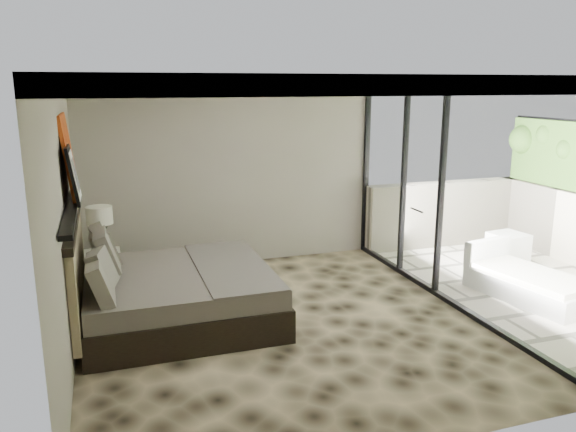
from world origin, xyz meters
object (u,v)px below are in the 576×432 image
object	(u,v)px
bed	(170,292)
nightstand	(101,271)
table_lamp	(100,223)
ottoman	(508,249)
lounger	(527,283)

from	to	relation	value
bed	nightstand	size ratio (longest dim) A/B	4.13
nightstand	table_lamp	distance (m)	0.65
nightstand	ottoman	xyz separation A→B (m)	(6.00, -0.79, -0.03)
bed	lounger	bearing A→B (deg)	-8.67
lounger	bed	bearing A→B (deg)	160.37
bed	ottoman	size ratio (longest dim) A/B	4.57
bed	ottoman	world-z (taller)	bed
nightstand	lounger	bearing A→B (deg)	-6.97
table_lamp	lounger	world-z (taller)	table_lamp
ottoman	lounger	size ratio (longest dim) A/B	0.29
bed	table_lamp	xyz separation A→B (m)	(-0.74, 1.39, 0.56)
table_lamp	lounger	distance (m)	5.71
nightstand	lounger	xyz separation A→B (m)	(5.31, -2.02, -0.08)
ottoman	nightstand	bearing A→B (deg)	172.46
ottoman	lounger	distance (m)	1.41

